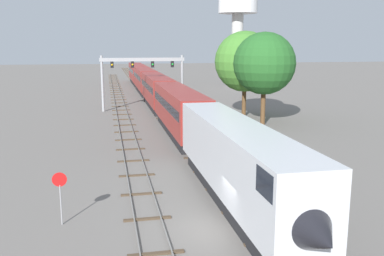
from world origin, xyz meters
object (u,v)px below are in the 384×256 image
Objects in this scene: trackside_tree_left at (245,62)px; trackside_tree_mid at (264,64)px; passenger_train at (156,90)px; stop_sign at (60,191)px; signal_gantry at (143,70)px; water_tower at (238,8)px.

trackside_tree_left is 6.30m from trackside_tree_mid.
passenger_train is 15.79m from trackside_tree_left.
passenger_train reaches higher than stop_sign.
signal_gantry reaches higher than passenger_train.
passenger_train is 20.78m from trackside_tree_mid.
signal_gantry is (-2.25, -3.08, 3.20)m from passenger_train.
signal_gantry is at bearing -126.89° from water_tower.
passenger_train is 43.59m from stop_sign.
trackside_tree_left is at bearing 92.64° from trackside_tree_mid.
signal_gantry is 4.20× the size of stop_sign.
passenger_train is at bearing 133.95° from trackside_tree_left.
trackside_tree_mid is (10.77, -17.16, 4.63)m from passenger_train.
trackside_tree_mid is at bearing 50.57° from stop_sign.
trackside_tree_mid is at bearing -87.36° from trackside_tree_left.
trackside_tree_mid is (13.02, -14.08, 1.42)m from signal_gantry.
stop_sign is 0.26× the size of trackside_tree_left.
trackside_tree_left is at bearing -31.46° from signal_gantry.
trackside_tree_left is 1.03× the size of trackside_tree_mid.
water_tower reaches higher than trackside_tree_mid.
stop_sign is at bearing -122.99° from trackside_tree_left.
passenger_train is 4.98m from signal_gantry.
trackside_tree_left is at bearing -46.05° from passenger_train.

